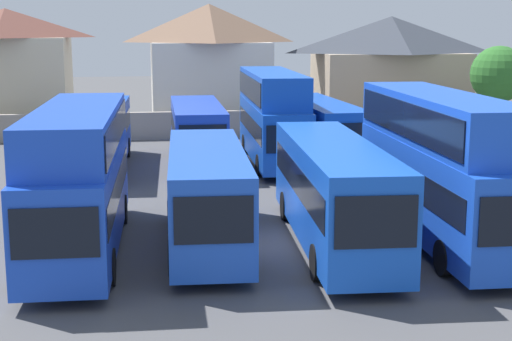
{
  "coord_description": "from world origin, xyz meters",
  "views": [
    {
      "loc": [
        -4.19,
        -24.92,
        7.44
      ],
      "look_at": [
        0.0,
        3.0,
        2.03
      ],
      "focal_mm": 53.58,
      "sensor_mm": 36.0,
      "label": 1
    }
  ],
  "objects_px": {
    "bus_6": "(197,130)",
    "tree_left_of_lot": "(499,75)",
    "bus_5": "(100,133)",
    "house_terrace_centre": "(210,64)",
    "bus_1": "(79,171)",
    "house_terrace_right": "(390,69)",
    "bus_7": "(273,112)",
    "bus_2": "(207,191)",
    "bus_3": "(334,188)",
    "bus_8": "(320,128)",
    "house_terrace_left": "(8,69)",
    "bus_4": "(440,159)"
  },
  "relations": [
    {
      "from": "bus_7",
      "to": "bus_3",
      "type": "bearing_deg",
      "value": -0.41
    },
    {
      "from": "bus_6",
      "to": "house_terrace_right",
      "type": "xyz_separation_m",
      "value": [
        15.81,
        15.67,
        2.22
      ]
    },
    {
      "from": "bus_4",
      "to": "tree_left_of_lot",
      "type": "height_order",
      "value": "tree_left_of_lot"
    },
    {
      "from": "bus_3",
      "to": "bus_5",
      "type": "height_order",
      "value": "bus_3"
    },
    {
      "from": "bus_2",
      "to": "house_terrace_left",
      "type": "height_order",
      "value": "house_terrace_left"
    },
    {
      "from": "bus_3",
      "to": "bus_4",
      "type": "height_order",
      "value": "bus_4"
    },
    {
      "from": "bus_8",
      "to": "house_terrace_right",
      "type": "xyz_separation_m",
      "value": [
        9.19,
        16.11,
        2.19
      ]
    },
    {
      "from": "house_terrace_left",
      "to": "house_terrace_right",
      "type": "xyz_separation_m",
      "value": [
        27.94,
        -0.04,
        -0.24
      ]
    },
    {
      "from": "bus_1",
      "to": "bus_8",
      "type": "xyz_separation_m",
      "value": [
        11.61,
        14.78,
        -0.78
      ]
    },
    {
      "from": "bus_2",
      "to": "bus_5",
      "type": "bearing_deg",
      "value": -161.04
    },
    {
      "from": "bus_2",
      "to": "bus_5",
      "type": "xyz_separation_m",
      "value": [
        -4.28,
        14.85,
        -0.0
      ]
    },
    {
      "from": "bus_3",
      "to": "bus_1",
      "type": "bearing_deg",
      "value": -90.99
    },
    {
      "from": "house_terrace_left",
      "to": "tree_left_of_lot",
      "type": "relative_size",
      "value": 1.44
    },
    {
      "from": "house_terrace_centre",
      "to": "bus_7",
      "type": "bearing_deg",
      "value": -82.94
    },
    {
      "from": "bus_2",
      "to": "bus_4",
      "type": "xyz_separation_m",
      "value": [
        8.02,
        -0.5,
        0.97
      ]
    },
    {
      "from": "bus_8",
      "to": "tree_left_of_lot",
      "type": "xyz_separation_m",
      "value": [
        14.1,
        8.22,
        2.2
      ]
    },
    {
      "from": "bus_3",
      "to": "tree_left_of_lot",
      "type": "bearing_deg",
      "value": 147.07
    },
    {
      "from": "house_terrace_right",
      "to": "bus_1",
      "type": "bearing_deg",
      "value": -123.96
    },
    {
      "from": "bus_4",
      "to": "bus_5",
      "type": "height_order",
      "value": "bus_4"
    },
    {
      "from": "bus_6",
      "to": "bus_7",
      "type": "height_order",
      "value": "bus_7"
    },
    {
      "from": "bus_4",
      "to": "tree_left_of_lot",
      "type": "distance_m",
      "value": 27.13
    },
    {
      "from": "bus_7",
      "to": "house_terrace_centre",
      "type": "relative_size",
      "value": 1.28
    },
    {
      "from": "bus_1",
      "to": "house_terrace_left",
      "type": "distance_m",
      "value": 31.78
    },
    {
      "from": "bus_4",
      "to": "house_terrace_left",
      "type": "distance_m",
      "value": 36.96
    },
    {
      "from": "bus_2",
      "to": "bus_3",
      "type": "distance_m",
      "value": 4.28
    },
    {
      "from": "bus_1",
      "to": "house_terrace_right",
      "type": "relative_size",
      "value": 1.0
    },
    {
      "from": "bus_3",
      "to": "bus_6",
      "type": "relative_size",
      "value": 1.16
    },
    {
      "from": "bus_4",
      "to": "house_terrace_centre",
      "type": "bearing_deg",
      "value": -168.91
    },
    {
      "from": "bus_7",
      "to": "house_terrace_right",
      "type": "distance_m",
      "value": 19.58
    },
    {
      "from": "bus_6",
      "to": "bus_7",
      "type": "xyz_separation_m",
      "value": [
        4.09,
        0.03,
        0.9
      ]
    },
    {
      "from": "bus_6",
      "to": "tree_left_of_lot",
      "type": "relative_size",
      "value": 1.67
    },
    {
      "from": "bus_3",
      "to": "bus_4",
      "type": "xyz_separation_m",
      "value": [
        3.79,
        0.11,
        0.86
      ]
    },
    {
      "from": "bus_7",
      "to": "bus_5",
      "type": "bearing_deg",
      "value": -85.48
    },
    {
      "from": "bus_4",
      "to": "bus_7",
      "type": "distance_m",
      "value": 16.08
    },
    {
      "from": "bus_3",
      "to": "bus_8",
      "type": "bearing_deg",
      "value": 171.62
    },
    {
      "from": "bus_1",
      "to": "bus_2",
      "type": "height_order",
      "value": "bus_1"
    },
    {
      "from": "bus_5",
      "to": "house_terrace_centre",
      "type": "height_order",
      "value": "house_terrace_centre"
    },
    {
      "from": "bus_3",
      "to": "bus_5",
      "type": "distance_m",
      "value": 17.65
    },
    {
      "from": "bus_5",
      "to": "bus_2",
      "type": "bearing_deg",
      "value": 18.53
    },
    {
      "from": "bus_7",
      "to": "house_terrace_right",
      "type": "height_order",
      "value": "house_terrace_right"
    },
    {
      "from": "bus_1",
      "to": "bus_7",
      "type": "distance_m",
      "value": 17.76
    },
    {
      "from": "bus_5",
      "to": "bus_6",
      "type": "distance_m",
      "value": 5.08
    },
    {
      "from": "bus_4",
      "to": "bus_7",
      "type": "bearing_deg",
      "value": -166.79
    },
    {
      "from": "bus_1",
      "to": "house_terrace_centre",
      "type": "xyz_separation_m",
      "value": [
        7.11,
        31.15,
        1.85
      ]
    },
    {
      "from": "bus_6",
      "to": "tree_left_of_lot",
      "type": "height_order",
      "value": "tree_left_of_lot"
    },
    {
      "from": "bus_2",
      "to": "house_terrace_left",
      "type": "distance_m",
      "value": 33.04
    },
    {
      "from": "house_terrace_left",
      "to": "bus_4",
      "type": "bearing_deg",
      "value": -58.36
    },
    {
      "from": "bus_5",
      "to": "bus_3",
      "type": "bearing_deg",
      "value": 31.29
    },
    {
      "from": "bus_3",
      "to": "bus_8",
      "type": "relative_size",
      "value": 1.07
    },
    {
      "from": "bus_5",
      "to": "house_terrace_centre",
      "type": "xyz_separation_m",
      "value": [
        7.18,
        16.31,
        2.65
      ]
    }
  ]
}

